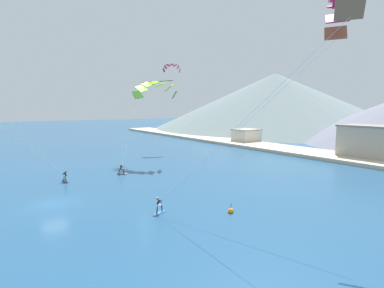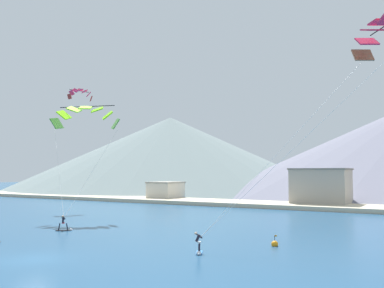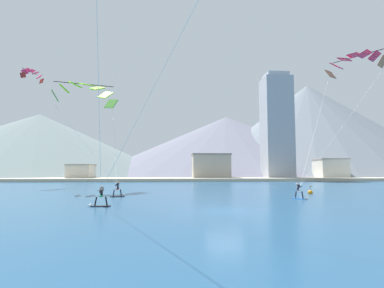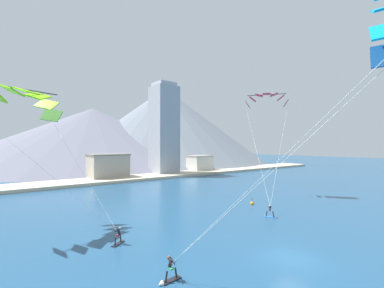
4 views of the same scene
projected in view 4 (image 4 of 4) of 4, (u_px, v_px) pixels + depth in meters
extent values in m
plane|color=navy|center=(291.00, 258.00, 19.87)|extent=(400.00, 400.00, 0.00)
cube|color=#337FDB|center=(270.00, 217.00, 31.33)|extent=(1.05, 1.48, 0.07)
cylinder|color=#231E28|center=(267.00, 214.00, 31.49)|extent=(0.20, 0.25, 0.68)
cylinder|color=#231E28|center=(273.00, 214.00, 31.17)|extent=(0.20, 0.25, 0.68)
cube|color=white|center=(270.00, 211.00, 31.33)|extent=(0.35, 0.32, 0.12)
cylinder|color=#231E28|center=(270.00, 208.00, 31.24)|extent=(0.46, 0.37, 0.58)
cylinder|color=#231E28|center=(269.00, 207.00, 31.38)|extent=(0.47, 0.29, 0.37)
cylinder|color=#231E28|center=(271.00, 207.00, 31.29)|extent=(0.47, 0.29, 0.37)
cylinder|color=black|center=(270.00, 207.00, 31.50)|extent=(0.27, 0.48, 0.03)
sphere|color=beige|center=(270.00, 206.00, 31.10)|extent=(0.21, 0.21, 0.21)
cone|color=white|center=(277.00, 217.00, 30.97)|extent=(0.46, 0.43, 0.36)
cube|color=black|center=(118.00, 244.00, 22.72)|extent=(1.44, 1.18, 0.07)
cylinder|color=black|center=(115.00, 241.00, 22.34)|extent=(0.25, 0.22, 0.69)
cylinder|color=black|center=(120.00, 238.00, 23.10)|extent=(0.25, 0.22, 0.69)
cube|color=red|center=(118.00, 235.00, 22.72)|extent=(0.34, 0.36, 0.12)
cylinder|color=black|center=(119.00, 232.00, 22.70)|extent=(0.38, 0.43, 0.59)
cylinder|color=black|center=(117.00, 230.00, 22.62)|extent=(0.34, 0.45, 0.38)
cylinder|color=black|center=(119.00, 230.00, 22.84)|extent=(0.34, 0.45, 0.38)
cylinder|color=black|center=(116.00, 230.00, 22.78)|extent=(0.45, 0.32, 0.03)
sphere|color=tan|center=(120.00, 228.00, 22.66)|extent=(0.21, 0.21, 0.21)
cone|color=white|center=(123.00, 240.00, 23.55)|extent=(0.45, 0.47, 0.36)
cube|color=black|center=(171.00, 280.00, 16.57)|extent=(1.47, 0.57, 0.07)
cylinder|color=black|center=(176.00, 272.00, 16.85)|extent=(0.24, 0.13, 0.68)
cylinder|color=black|center=(166.00, 277.00, 16.30)|extent=(0.24, 0.13, 0.68)
cube|color=#33B266|center=(171.00, 269.00, 16.58)|extent=(0.24, 0.31, 0.12)
cylinder|color=black|center=(170.00, 263.00, 16.65)|extent=(0.24, 0.41, 0.58)
cylinder|color=black|center=(173.00, 261.00, 16.65)|extent=(0.12, 0.50, 0.38)
cylinder|color=black|center=(170.00, 262.00, 16.50)|extent=(0.12, 0.50, 0.38)
cylinder|color=black|center=(173.00, 263.00, 16.44)|extent=(0.52, 0.08, 0.03)
sphere|color=brown|center=(169.00, 257.00, 16.75)|extent=(0.21, 0.21, 0.21)
cone|color=white|center=(160.00, 284.00, 15.97)|extent=(0.33, 0.39, 0.36)
cube|color=#9A5A39|center=(248.00, 105.00, 46.60)|extent=(1.90, 1.65, 1.22)
cube|color=#CF1D43|center=(253.00, 99.00, 46.35)|extent=(2.07, 1.91, 0.97)
cube|color=#CF1D43|center=(259.00, 96.00, 46.05)|extent=(2.17, 2.06, 0.61)
cube|color=#CF1D43|center=(266.00, 94.00, 45.72)|extent=(2.18, 2.11, 0.18)
cube|color=#CF1D43|center=(274.00, 95.00, 45.41)|extent=(2.15, 2.09, 0.61)
cube|color=#CF1D43|center=(281.00, 98.00, 45.13)|extent=(2.03, 1.96, 0.97)
cube|color=#9A5A39|center=(286.00, 103.00, 44.94)|extent=(1.84, 1.73, 1.22)
cylinder|color=black|center=(266.00, 95.00, 46.47)|extent=(3.95, 5.60, 0.10)
cylinder|color=silver|center=(256.00, 148.00, 39.09)|extent=(9.62, 11.70, 14.42)
cylinder|color=silver|center=(280.00, 148.00, 38.18)|extent=(13.88, 6.00, 14.42)
cube|color=#88EA0D|center=(11.00, 90.00, 24.63)|extent=(2.23, 2.60, 1.21)
cube|color=#88EA0D|center=(26.00, 91.00, 26.02)|extent=(2.44, 2.56, 0.73)
cube|color=#88EA0D|center=(38.00, 96.00, 27.46)|extent=(2.52, 2.42, 1.21)
cube|color=#88EA0D|center=(47.00, 104.00, 28.77)|extent=(2.49, 2.19, 1.55)
cube|color=#4E9136|center=(52.00, 115.00, 29.81)|extent=(2.29, 1.90, 1.71)
cylinder|color=black|center=(19.00, 89.00, 26.29)|extent=(7.52, 2.43, 0.10)
cylinder|color=silver|center=(46.00, 172.00, 22.54)|extent=(9.89, 7.14, 10.44)
cylinder|color=silver|center=(80.00, 168.00, 26.49)|extent=(3.07, 11.79, 10.44)
cylinder|color=silver|center=(271.00, 173.00, 15.19)|extent=(7.65, 9.40, 11.79)
cylinder|color=silver|center=(260.00, 179.00, 12.58)|extent=(2.34, 11.84, 11.79)
sphere|color=orange|center=(252.00, 203.00, 38.13)|extent=(0.56, 0.56, 0.56)
cylinder|color=black|center=(252.00, 200.00, 38.14)|extent=(0.04, 0.04, 0.44)
cube|color=orange|center=(252.00, 199.00, 38.19)|extent=(0.18, 0.01, 0.12)
cube|color=beige|center=(89.00, 182.00, 59.93)|extent=(180.00, 10.00, 0.70)
cube|color=silver|center=(200.00, 164.00, 86.04)|extent=(7.17, 5.87, 5.22)
cube|color=#99958B|center=(200.00, 156.00, 86.06)|extent=(7.46, 6.11, 0.30)
cube|color=#A89E8E|center=(108.00, 167.00, 66.02)|extent=(9.21, 6.65, 6.34)
cube|color=slate|center=(108.00, 155.00, 66.04)|extent=(9.57, 6.91, 0.30)
cube|color=#999EA8|center=(164.00, 131.00, 77.38)|extent=(7.00, 7.00, 26.57)
cube|color=#A8ADB9|center=(164.00, 85.00, 77.48)|extent=(5.60, 5.60, 1.20)
cone|color=slate|center=(93.00, 136.00, 121.97)|extent=(120.59, 120.59, 26.56)
cone|color=slate|center=(165.00, 126.00, 134.13)|extent=(103.50, 103.50, 38.74)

